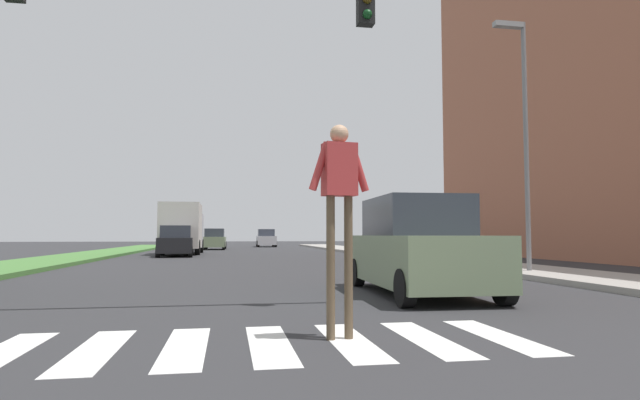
% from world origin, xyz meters
% --- Properties ---
extents(ground_plane, '(140.00, 140.00, 0.00)m').
position_xyz_m(ground_plane, '(0.00, 30.00, 0.00)').
color(ground_plane, '#2D2D30').
extents(crosswalk, '(5.85, 2.20, 0.01)m').
position_xyz_m(crosswalk, '(0.00, 7.81, 0.00)').
color(crosswalk, silver).
rests_on(crosswalk, ground_plane).
extents(median_strip, '(3.21, 64.00, 0.15)m').
position_xyz_m(median_strip, '(-7.94, 28.00, 0.07)').
color(median_strip, '#477A38').
rests_on(median_strip, ground_plane).
extents(sidewalk_right, '(3.00, 64.00, 0.15)m').
position_xyz_m(sidewalk_right, '(8.82, 28.00, 0.07)').
color(sidewalk_right, '#9E9991').
rests_on(sidewalk_right, ground_plane).
extents(traffic_light_gantry, '(9.97, 0.30, 6.00)m').
position_xyz_m(traffic_light_gantry, '(-3.63, 10.26, 4.40)').
color(traffic_light_gantry, gold).
rests_on(traffic_light_gantry, median_strip).
extents(street_lamp_right, '(1.02, 0.24, 7.50)m').
position_xyz_m(street_lamp_right, '(8.23, 16.26, 4.59)').
color(street_lamp_right, slate).
rests_on(street_lamp_right, sidewalk_right).
extents(pedestrian_performer, '(0.75, 0.29, 2.49)m').
position_xyz_m(pedestrian_performer, '(0.81, 7.93, 1.66)').
color(pedestrian_performer, brown).
rests_on(pedestrian_performer, ground_plane).
extents(suv_crossing, '(2.10, 4.66, 1.97)m').
position_xyz_m(suv_crossing, '(3.35, 12.18, 0.93)').
color(suv_crossing, gray).
rests_on(suv_crossing, ground_plane).
extents(sedan_midblock, '(2.08, 4.61, 1.71)m').
position_xyz_m(sedan_midblock, '(-3.33, 32.39, 0.79)').
color(sedan_midblock, black).
rests_on(sedan_midblock, ground_plane).
extents(sedan_distant, '(1.90, 4.43, 1.70)m').
position_xyz_m(sedan_distant, '(-1.54, 46.00, 0.79)').
color(sedan_distant, gray).
rests_on(sedan_distant, ground_plane).
extents(sedan_far_horizon, '(1.98, 4.37, 1.76)m').
position_xyz_m(sedan_far_horizon, '(3.31, 54.91, 0.81)').
color(sedan_far_horizon, '#B7B7BC').
rests_on(sedan_far_horizon, ground_plane).
extents(truck_box_delivery, '(2.40, 6.20, 3.10)m').
position_xyz_m(truck_box_delivery, '(-3.29, 35.92, 1.63)').
color(truck_box_delivery, '#B7B7BC').
rests_on(truck_box_delivery, ground_plane).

